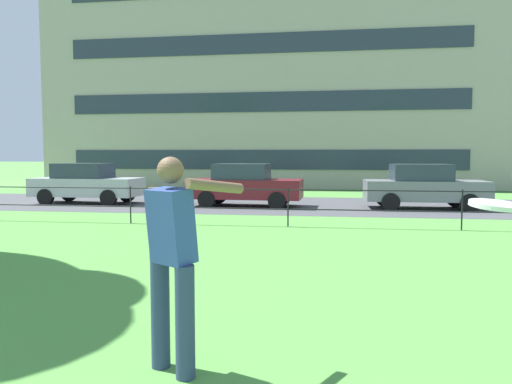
% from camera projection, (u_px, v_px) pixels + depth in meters
% --- Properties ---
extents(street_strip, '(80.00, 6.76, 0.01)m').
position_uv_depth(street_strip, '(244.00, 204.00, 18.27)').
color(street_strip, '#4C4C51').
rests_on(street_strip, ground).
extents(park_fence, '(38.38, 0.04, 1.00)m').
position_uv_depth(park_fence, '(207.00, 199.00, 12.70)').
color(park_fence, black).
rests_on(park_fence, ground).
extents(person_thrower, '(0.78, 0.65, 1.80)m').
position_uv_depth(person_thrower, '(173.00, 257.00, 3.99)').
color(person_thrower, navy).
rests_on(person_thrower, ground).
extents(frisbee, '(0.38, 0.38, 0.05)m').
position_uv_depth(frisbee, '(496.00, 205.00, 2.57)').
color(frisbee, white).
extents(car_silver_far_left, '(4.01, 1.84, 1.54)m').
position_uv_depth(car_silver_far_left, '(87.00, 183.00, 18.44)').
color(car_silver_far_left, '#B7BABF').
rests_on(car_silver_far_left, ground).
extents(car_maroon_right, '(4.06, 1.94, 1.54)m').
position_uv_depth(car_maroon_right, '(245.00, 185.00, 17.38)').
color(car_maroon_right, maroon).
rests_on(car_maroon_right, ground).
extents(car_grey_far_right, '(4.03, 1.87, 1.54)m').
position_uv_depth(car_grey_far_right, '(423.00, 186.00, 16.51)').
color(car_grey_far_right, slate).
rests_on(car_grey_far_right, ground).
extents(apartment_building_background, '(26.91, 15.48, 13.32)m').
position_uv_depth(apartment_building_background, '(276.00, 88.00, 34.44)').
color(apartment_building_background, '#ADA393').
rests_on(apartment_building_background, ground).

